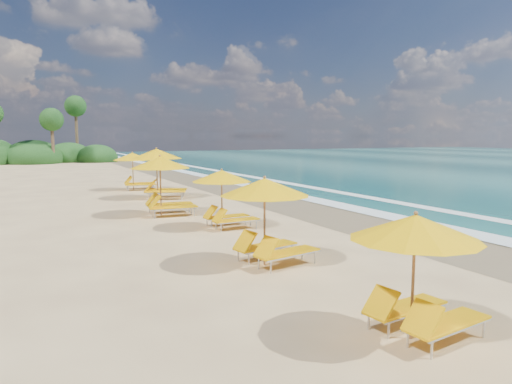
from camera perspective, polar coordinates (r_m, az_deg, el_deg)
ground at (r=16.17m, az=0.00°, el=-4.23°), size 160.00×160.00×0.00m
wet_sand at (r=18.30m, az=11.25°, el=-3.03°), size 4.00×160.00×0.01m
surf_foam at (r=20.06m, az=17.34°, el=-2.28°), size 4.00×160.00×0.01m
station_1 at (r=7.62m, az=19.66°, el=-8.69°), size 2.31×2.18×2.01m
station_2 at (r=11.21m, az=1.74°, el=-2.83°), size 2.62×2.51×2.19m
station_3 at (r=15.71m, az=-3.73°, el=-0.33°), size 2.23×2.06×2.05m
station_4 at (r=18.57m, az=-11.19°, el=1.29°), size 2.77×2.61×2.40m
station_5 at (r=23.68m, az=-11.70°, el=2.71°), size 3.34×3.30×2.58m
station_6 at (r=27.81m, az=-14.65°, el=2.83°), size 2.62×2.48×2.23m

